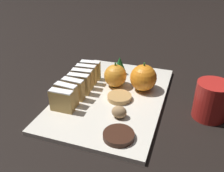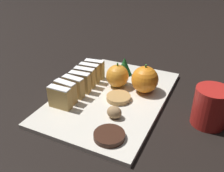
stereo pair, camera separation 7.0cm
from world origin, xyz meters
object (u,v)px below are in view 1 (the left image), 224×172
Objects in this scene: orange_far at (143,78)px; walnut at (119,112)px; orange_near at (115,76)px; chocolate_cookie at (119,135)px; coffee_mug at (212,100)px.

walnut is at bearing -99.25° from orange_far.
orange_near is at bearing -176.71° from orange_far.
walnut reaches higher than chocolate_cookie.
chocolate_cookie is (-0.00, -0.23, -0.03)m from orange_far.
coffee_mug is at bearing 41.58° from chocolate_cookie.
chocolate_cookie is at bearing -69.92° from orange_near.
coffee_mug is (0.19, 0.17, 0.03)m from chocolate_cookie.
orange_far is 0.20m from coffee_mug.
orange_far is at bearing 80.75° from walnut.
walnut is at bearing -155.67° from coffee_mug.
orange_near is at bearing 111.65° from walnut.
orange_far is (0.08, 0.00, 0.00)m from orange_near.
orange_near is 0.24m from chocolate_cookie.
orange_near reaches higher than walnut.
orange_far is 0.23m from chocolate_cookie.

